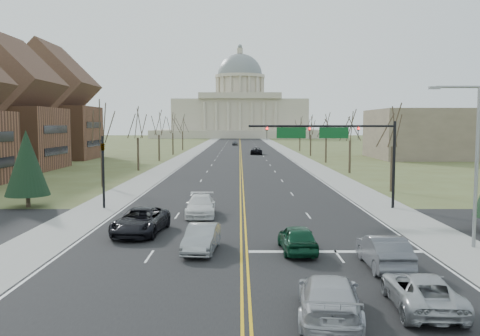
{
  "coord_description": "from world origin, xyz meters",
  "views": [
    {
      "loc": [
        -0.25,
        -28.19,
        6.94
      ],
      "look_at": [
        -0.2,
        17.58,
        3.0
      ],
      "focal_mm": 38.0,
      "sensor_mm": 36.0,
      "label": 1
    }
  ],
  "objects_px": {
    "car_nb_outer_second": "(422,291)",
    "car_nb_inner_second": "(329,297)",
    "signal_left": "(103,164)",
    "signal_mast": "(333,139)",
    "car_far_sb": "(235,143)",
    "street_light": "(472,155)",
    "car_nb_inner_lead": "(297,238)",
    "car_sb_inner_lead": "(202,238)",
    "car_sb_outer_lead": "(141,221)",
    "car_far_nb": "(256,151)",
    "car_sb_inner_second": "(201,206)",
    "car_nb_outer_lead": "(384,251)"
  },
  "relations": [
    {
      "from": "car_sb_inner_second",
      "to": "car_far_sb",
      "type": "height_order",
      "value": "car_sb_inner_second"
    },
    {
      "from": "street_light",
      "to": "car_sb_outer_lead",
      "type": "bearing_deg",
      "value": 169.47
    },
    {
      "from": "car_nb_outer_second",
      "to": "car_nb_inner_second",
      "type": "relative_size",
      "value": 0.91
    },
    {
      "from": "signal_left",
      "to": "car_far_sb",
      "type": "height_order",
      "value": "signal_left"
    },
    {
      "from": "car_nb_inner_second",
      "to": "car_sb_inner_lead",
      "type": "distance_m",
      "value": 10.95
    },
    {
      "from": "car_sb_outer_lead",
      "to": "car_sb_inner_second",
      "type": "height_order",
      "value": "car_sb_outer_lead"
    },
    {
      "from": "car_sb_outer_lead",
      "to": "car_sb_inner_second",
      "type": "xyz_separation_m",
      "value": [
        3.33,
        6.38,
        -0.04
      ]
    },
    {
      "from": "car_nb_outer_second",
      "to": "car_nb_inner_lead",
      "type": "bearing_deg",
      "value": -63.14
    },
    {
      "from": "signal_mast",
      "to": "car_sb_inner_second",
      "type": "distance_m",
      "value": 12.26
    },
    {
      "from": "street_light",
      "to": "car_sb_outer_lead",
      "type": "relative_size",
      "value": 1.55
    },
    {
      "from": "car_nb_inner_lead",
      "to": "car_nb_inner_second",
      "type": "height_order",
      "value": "car_nb_inner_second"
    },
    {
      "from": "signal_left",
      "to": "car_far_nb",
      "type": "distance_m",
      "value": 77.22
    },
    {
      "from": "signal_left",
      "to": "car_far_sb",
      "type": "relative_size",
      "value": 1.4
    },
    {
      "from": "signal_left",
      "to": "car_sb_inner_second",
      "type": "height_order",
      "value": "signal_left"
    },
    {
      "from": "car_nb_outer_second",
      "to": "car_sb_inner_second",
      "type": "bearing_deg",
      "value": -59.92
    },
    {
      "from": "car_nb_inner_second",
      "to": "car_sb_inner_lead",
      "type": "height_order",
      "value": "car_nb_inner_second"
    },
    {
      "from": "street_light",
      "to": "car_nb_inner_second",
      "type": "xyz_separation_m",
      "value": [
        -9.78,
        -10.53,
        -4.44
      ]
    },
    {
      "from": "car_nb_outer_second",
      "to": "car_nb_inner_second",
      "type": "bearing_deg",
      "value": 17.68
    },
    {
      "from": "car_nb_inner_second",
      "to": "car_sb_inner_second",
      "type": "bearing_deg",
      "value": -65.82
    },
    {
      "from": "signal_mast",
      "to": "car_nb_outer_lead",
      "type": "distance_m",
      "value": 18.31
    },
    {
      "from": "car_nb_outer_lead",
      "to": "car_sb_inner_second",
      "type": "relative_size",
      "value": 0.91
    },
    {
      "from": "signal_mast",
      "to": "car_nb_inner_second",
      "type": "height_order",
      "value": "signal_mast"
    },
    {
      "from": "car_sb_outer_lead",
      "to": "signal_mast",
      "type": "bearing_deg",
      "value": 40.89
    },
    {
      "from": "car_nb_outer_lead",
      "to": "car_sb_inner_lead",
      "type": "xyz_separation_m",
      "value": [
        -9.04,
        3.19,
        -0.07
      ]
    },
    {
      "from": "car_nb_outer_lead",
      "to": "car_far_nb",
      "type": "height_order",
      "value": "car_far_nb"
    },
    {
      "from": "car_far_sb",
      "to": "signal_mast",
      "type": "bearing_deg",
      "value": -82.83
    },
    {
      "from": "street_light",
      "to": "car_far_nb",
      "type": "bearing_deg",
      "value": 95.8
    },
    {
      "from": "car_nb_outer_second",
      "to": "car_sb_outer_lead",
      "type": "distance_m",
      "value": 18.61
    },
    {
      "from": "car_nb_outer_lead",
      "to": "car_nb_inner_second",
      "type": "bearing_deg",
      "value": 59.84
    },
    {
      "from": "signal_left",
      "to": "car_far_sb",
      "type": "distance_m",
      "value": 127.3
    },
    {
      "from": "car_nb_outer_second",
      "to": "car_sb_inner_lead",
      "type": "distance_m",
      "value": 12.44
    },
    {
      "from": "car_nb_inner_second",
      "to": "car_nb_outer_lead",
      "type": "bearing_deg",
      "value": -112.99
    },
    {
      "from": "street_light",
      "to": "car_sb_inner_second",
      "type": "height_order",
      "value": "street_light"
    },
    {
      "from": "car_sb_inner_lead",
      "to": "car_sb_outer_lead",
      "type": "relative_size",
      "value": 0.76
    },
    {
      "from": "signal_mast",
      "to": "car_nb_inner_lead",
      "type": "xyz_separation_m",
      "value": [
        -4.54,
        -14.56,
        -4.99
      ]
    },
    {
      "from": "car_far_sb",
      "to": "signal_left",
      "type": "bearing_deg",
      "value": -91.37
    },
    {
      "from": "street_light",
      "to": "car_far_sb",
      "type": "bearing_deg",
      "value": 95.89
    },
    {
      "from": "car_sb_inner_lead",
      "to": "car_far_nb",
      "type": "distance_m",
      "value": 90.29
    },
    {
      "from": "car_sb_outer_lead",
      "to": "car_far_nb",
      "type": "xyz_separation_m",
      "value": [
        10.2,
        85.58,
        -0.0
      ]
    },
    {
      "from": "car_nb_outer_second",
      "to": "car_sb_inner_second",
      "type": "height_order",
      "value": "car_sb_inner_second"
    },
    {
      "from": "car_nb_outer_lead",
      "to": "car_nb_outer_second",
      "type": "relative_size",
      "value": 0.99
    },
    {
      "from": "car_nb_outer_lead",
      "to": "car_sb_inner_lead",
      "type": "distance_m",
      "value": 9.59
    },
    {
      "from": "signal_left",
      "to": "signal_mast",
      "type": "bearing_deg",
      "value": -0.0
    },
    {
      "from": "car_nb_inner_lead",
      "to": "car_far_nb",
      "type": "distance_m",
      "value": 90.23
    },
    {
      "from": "car_nb_inner_second",
      "to": "car_sb_inner_lead",
      "type": "relative_size",
      "value": 1.21
    },
    {
      "from": "signal_mast",
      "to": "signal_left",
      "type": "relative_size",
      "value": 2.02
    },
    {
      "from": "car_nb_outer_second",
      "to": "signal_mast",
      "type": "bearing_deg",
      "value": -88.6
    },
    {
      "from": "signal_mast",
      "to": "car_sb_inner_lead",
      "type": "bearing_deg",
      "value": -124.06
    },
    {
      "from": "street_light",
      "to": "car_nb_inner_lead",
      "type": "xyz_separation_m",
      "value": [
        -9.83,
        -1.06,
        -4.46
      ]
    },
    {
      "from": "car_sb_inner_lead",
      "to": "car_far_nb",
      "type": "relative_size",
      "value": 0.76
    }
  ]
}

